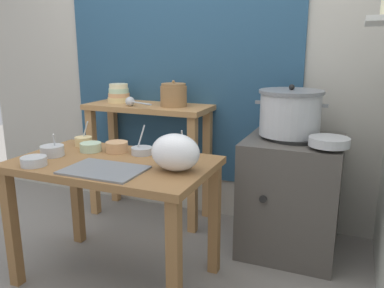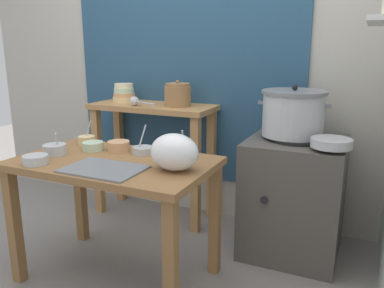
% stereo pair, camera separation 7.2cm
% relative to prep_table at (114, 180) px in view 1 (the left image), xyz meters
% --- Properties ---
extents(ground_plane, '(9.00, 9.00, 0.00)m').
position_rel_prep_table_xyz_m(ground_plane, '(0.06, 0.04, -0.61)').
color(ground_plane, gray).
extents(wall_back, '(4.40, 0.12, 2.60)m').
position_rel_prep_table_xyz_m(wall_back, '(0.15, 1.13, 0.69)').
color(wall_back, '#B2ADA3').
rests_on(wall_back, ground).
extents(prep_table, '(1.10, 0.66, 0.72)m').
position_rel_prep_table_xyz_m(prep_table, '(0.00, 0.00, 0.00)').
color(prep_table, olive).
rests_on(prep_table, ground).
extents(back_shelf_table, '(0.96, 0.40, 0.90)m').
position_rel_prep_table_xyz_m(back_shelf_table, '(-0.25, 0.87, 0.07)').
color(back_shelf_table, '#B27F4C').
rests_on(back_shelf_table, ground).
extents(stove_block, '(0.60, 0.61, 0.78)m').
position_rel_prep_table_xyz_m(stove_block, '(0.87, 0.74, -0.23)').
color(stove_block, '#4C4742').
rests_on(stove_block, ground).
extents(steamer_pot, '(0.45, 0.40, 0.32)m').
position_rel_prep_table_xyz_m(steamer_pot, '(0.83, 0.76, 0.32)').
color(steamer_pot, '#B7BABF').
rests_on(steamer_pot, stove_block).
extents(clay_pot, '(0.20, 0.20, 0.19)m').
position_rel_prep_table_xyz_m(clay_pot, '(-0.04, 0.87, 0.37)').
color(clay_pot, olive).
rests_on(clay_pot, back_shelf_table).
extents(bowl_stack_enamel, '(0.18, 0.18, 0.15)m').
position_rel_prep_table_xyz_m(bowl_stack_enamel, '(-0.53, 0.90, 0.36)').
color(bowl_stack_enamel, '#E5C684').
rests_on(bowl_stack_enamel, back_shelf_table).
extents(ladle, '(0.26, 0.13, 0.07)m').
position_rel_prep_table_xyz_m(ladle, '(-0.33, 0.75, 0.33)').
color(ladle, '#B7BABF').
rests_on(ladle, back_shelf_table).
extents(serving_tray, '(0.40, 0.28, 0.01)m').
position_rel_prep_table_xyz_m(serving_tray, '(0.06, -0.17, 0.12)').
color(serving_tray, slate).
rests_on(serving_tray, prep_table).
extents(plastic_bag, '(0.25, 0.19, 0.19)m').
position_rel_prep_table_xyz_m(plastic_bag, '(0.39, -0.02, 0.21)').
color(plastic_bag, white).
rests_on(plastic_bag, prep_table).
extents(wide_pan, '(0.23, 0.23, 0.05)m').
position_rel_prep_table_xyz_m(wide_pan, '(1.09, 0.55, 0.20)').
color(wide_pan, '#B7BABF').
rests_on(wide_pan, stove_block).
extents(prep_bowl_0, '(0.13, 0.13, 0.06)m').
position_rel_prep_table_xyz_m(prep_bowl_0, '(-0.08, 0.17, 0.14)').
color(prep_bowl_0, tan).
rests_on(prep_bowl_0, prep_table).
extents(prep_bowl_1, '(0.13, 0.13, 0.13)m').
position_rel_prep_table_xyz_m(prep_bowl_1, '(-0.38, -0.05, 0.14)').
color(prep_bowl_1, '#B7BABF').
rests_on(prep_bowl_1, prep_table).
extents(prep_bowl_2, '(0.13, 0.13, 0.05)m').
position_rel_prep_table_xyz_m(prep_bowl_2, '(-0.24, 0.12, 0.14)').
color(prep_bowl_2, '#B7D1AD').
rests_on(prep_bowl_2, prep_table).
extents(prep_bowl_3, '(0.15, 0.15, 0.16)m').
position_rel_prep_table_xyz_m(prep_bowl_3, '(0.30, 0.22, 0.14)').
color(prep_bowl_3, '#B7BABF').
rests_on(prep_bowl_3, prep_table).
extents(prep_bowl_4, '(0.13, 0.13, 0.05)m').
position_rel_prep_table_xyz_m(prep_bowl_4, '(-0.33, -0.24, 0.14)').
color(prep_bowl_4, '#B7BABF').
rests_on(prep_bowl_4, prep_table).
extents(prep_bowl_5, '(0.11, 0.11, 0.16)m').
position_rel_prep_table_xyz_m(prep_bowl_5, '(-0.36, 0.21, 0.14)').
color(prep_bowl_5, '#E5C684').
rests_on(prep_bowl_5, prep_table).
extents(prep_bowl_6, '(0.12, 0.12, 0.17)m').
position_rel_prep_table_xyz_m(prep_bowl_6, '(0.08, 0.18, 0.13)').
color(prep_bowl_6, '#B7BABF').
rests_on(prep_bowl_6, prep_table).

